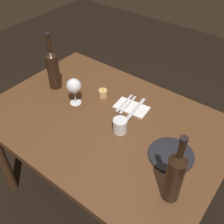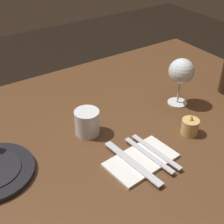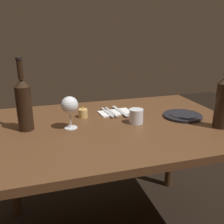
% 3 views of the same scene
% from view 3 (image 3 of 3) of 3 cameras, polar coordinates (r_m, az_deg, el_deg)
% --- Properties ---
extents(dining_table, '(1.30, 0.90, 0.74)m').
position_cam_3_polar(dining_table, '(1.36, 0.48, -6.26)').
color(dining_table, '#56351E').
rests_on(dining_table, ground).
extents(wine_glass_left, '(0.09, 0.09, 0.17)m').
position_cam_3_polar(wine_glass_left, '(1.25, -9.61, 1.46)').
color(wine_glass_left, white).
rests_on(wine_glass_left, dining_table).
extents(wine_bottle, '(0.07, 0.07, 0.36)m').
position_cam_3_polar(wine_bottle, '(1.28, -19.42, 1.85)').
color(wine_bottle, black).
rests_on(wine_bottle, dining_table).
extents(wine_bottle_second, '(0.07, 0.07, 0.35)m').
position_cam_3_polar(wine_bottle_second, '(1.35, 23.94, 2.28)').
color(wine_bottle_second, black).
rests_on(wine_bottle_second, dining_table).
extents(water_tumbler, '(0.07, 0.07, 0.08)m').
position_cam_3_polar(water_tumbler, '(1.33, 5.51, -1.13)').
color(water_tumbler, white).
rests_on(water_tumbler, dining_table).
extents(votive_candle, '(0.05, 0.05, 0.07)m').
position_cam_3_polar(votive_candle, '(1.42, -6.62, -0.33)').
color(votive_candle, '#DBB266').
rests_on(votive_candle, dining_table).
extents(dinner_plate, '(0.22, 0.22, 0.02)m').
position_cam_3_polar(dinner_plate, '(1.48, 15.76, -0.81)').
color(dinner_plate, black).
rests_on(dinner_plate, dining_table).
extents(folded_napkin, '(0.20, 0.13, 0.01)m').
position_cam_3_polar(folded_napkin, '(1.49, 0.74, -0.11)').
color(folded_napkin, white).
rests_on(folded_napkin, dining_table).
extents(fork_inner, '(0.03, 0.18, 0.00)m').
position_cam_3_polar(fork_inner, '(1.48, -0.18, 0.04)').
color(fork_inner, silver).
rests_on(fork_inner, folded_napkin).
extents(fork_outer, '(0.03, 0.18, 0.00)m').
position_cam_3_polar(fork_outer, '(1.48, -1.11, -0.04)').
color(fork_outer, silver).
rests_on(fork_outer, folded_napkin).
extents(table_knife, '(0.04, 0.21, 0.00)m').
position_cam_3_polar(table_knife, '(1.50, 1.84, 0.23)').
color(table_knife, silver).
rests_on(table_knife, folded_napkin).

